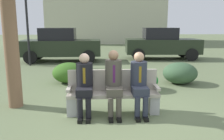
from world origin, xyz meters
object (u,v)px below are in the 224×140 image
Objects in this scene: shrub_far_lawn at (180,73)px; parked_car_near at (61,45)px; seated_man_left at (85,81)px; parked_car_far at (162,44)px; shrub_mid_lawn at (69,73)px; park_bench at (113,93)px; street_lamp at (27,14)px; seated_man_middle at (114,79)px; seated_man_right at (139,80)px; shrub_near_bench at (143,80)px.

parked_car_near reaches higher than shrub_far_lawn.
parked_car_near reaches higher than seated_man_left.
shrub_mid_lawn is at bearing -131.11° from parked_car_far.
park_bench is 1.76× the size of shrub_far_lawn.
street_lamp is at bearing 147.44° from shrub_far_lawn.
seated_man_middle is (0.01, -0.12, 0.32)m from park_bench.
shrub_mid_lawn is at bearing 122.69° from seated_man_right.
shrub_near_bench is (0.96, 1.68, -0.15)m from park_bench.
shrub_mid_lawn is (-2.20, 0.96, 0.05)m from shrub_near_bench.
street_lamp reaches higher than park_bench.
parked_car_near is at bearing 43.34° from street_lamp.
park_bench is 7.12m from street_lamp.
seated_man_right is 0.33× the size of parked_car_far.
street_lamp is (-3.43, 6.09, 1.53)m from seated_man_middle.
seated_man_right is at bearing 0.10° from seated_man_left.
seated_man_left is 3.79m from shrub_far_lawn.
street_lamp reaches higher than seated_man_right.
seated_man_right is (0.53, -0.00, -0.02)m from seated_man_middle.
parked_car_far is (2.17, 5.98, 0.56)m from shrub_near_bench.
shrub_far_lawn is 7.03m from street_lamp.
park_bench reaches higher than shrub_far_lawn.
shrub_mid_lawn is at bearing 114.35° from seated_man_middle.
park_bench is 1.42× the size of seated_man_middle.
seated_man_left is 6.90m from street_lamp.
parked_car_near is at bearing 106.98° from park_bench.
parked_car_far reaches higher than shrub_near_bench.
seated_man_left is 0.32× the size of parked_car_far.
park_bench is 0.63m from seated_man_right.
parked_car_far is (3.12, 7.78, 0.09)m from seated_man_middle.
shrub_far_lawn is (2.86, 2.46, -0.38)m from seated_man_left.
seated_man_right is at bearing -108.47° from parked_car_far.
shrub_near_bench is 0.24× the size of street_lamp.
seated_man_right is 1.24× the size of shrub_mid_lawn.
seated_man_middle is at bearing -111.88° from parked_car_far.
shrub_mid_lawn is 6.68m from parked_car_far.
seated_man_left is 0.34× the size of street_lamp.
parked_car_near is (-2.19, 7.26, 0.09)m from seated_man_middle.
parked_car_far is at bearing 70.02° from shrub_near_bench.
seated_man_right reaches higher than seated_man_left.
street_lamp reaches higher than seated_man_middle.
seated_man_right reaches higher than park_bench.
shrub_mid_lawn is at bearing 115.21° from park_bench.
shrub_far_lawn is 0.29× the size of street_lamp.
parked_car_far is at bearing 14.48° from street_lamp.
shrub_far_lawn is 0.27× the size of parked_car_far.
parked_car_near is at bearing -174.40° from parked_car_far.
park_bench is 1.49× the size of seated_man_left.
seated_man_right is 7.75m from parked_car_near.
shrub_near_bench is 2.40m from shrub_mid_lawn.
seated_man_right is 0.35× the size of street_lamp.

